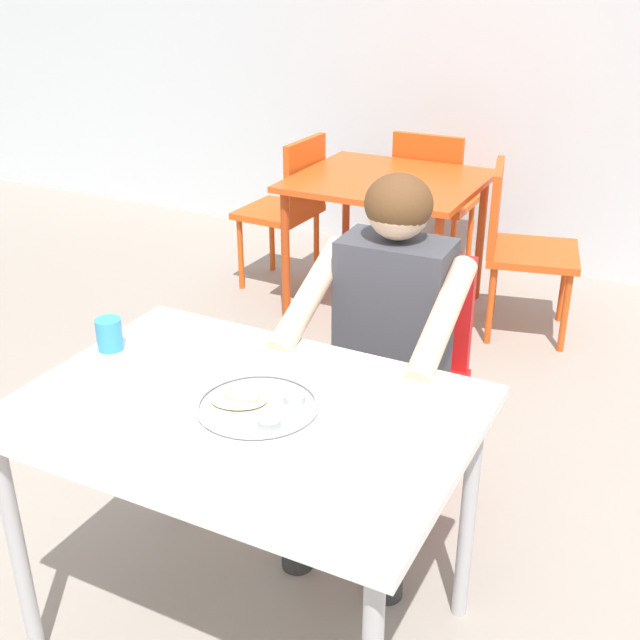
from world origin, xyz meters
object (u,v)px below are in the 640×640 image
at_px(table_foreground, 245,433).
at_px(chair_foreground, 405,363).
at_px(thali_tray, 257,405).
at_px(chair_red_left, 290,202).
at_px(diner_foreground, 383,334).
at_px(drinking_cup, 109,333).
at_px(chair_red_right, 517,239).
at_px(table_background_red, 388,194).
at_px(chair_red_far, 432,194).

distance_m(table_foreground, chair_foreground, 0.86).
relative_size(thali_tray, chair_red_left, 0.36).
bearing_deg(diner_foreground, thali_tray, -98.11).
xyz_separation_m(thali_tray, drinking_cup, (-0.54, 0.09, 0.04)).
height_order(diner_foreground, chair_red_right, diner_foreground).
distance_m(diner_foreground, table_background_red, 1.79).
xyz_separation_m(diner_foreground, chair_red_far, (-0.63, 2.23, -0.22)).
bearing_deg(chair_red_far, thali_tray, -79.15).
bearing_deg(table_background_red, diner_foreground, -68.04).
distance_m(drinking_cup, table_background_red, 2.17).
relative_size(thali_tray, table_background_red, 0.33).
bearing_deg(chair_red_right, diner_foreground, -90.10).
bearing_deg(table_background_red, chair_foreground, -65.18).
xyz_separation_m(diner_foreground, chair_red_right, (0.00, 1.69, -0.23)).
height_order(table_foreground, chair_red_left, chair_red_left).
height_order(diner_foreground, chair_red_left, diner_foreground).
distance_m(thali_tray, chair_foreground, 0.87).
xyz_separation_m(chair_red_right, chair_red_far, (-0.63, 0.54, 0.00)).
distance_m(chair_foreground, chair_red_far, 2.09).
bearing_deg(chair_foreground, chair_red_far, 107.22).
bearing_deg(thali_tray, drinking_cup, 170.55).
xyz_separation_m(table_foreground, diner_foreground, (0.12, 0.60, 0.04)).
bearing_deg(table_foreground, chair_red_far, 100.13).
bearing_deg(chair_foreground, thali_tray, -95.43).
height_order(chair_red_left, chair_red_far, chair_red_left).
bearing_deg(diner_foreground, chair_red_left, 126.69).
distance_m(chair_red_left, chair_red_far, 0.83).
distance_m(table_background_red, chair_red_left, 0.61).
distance_m(drinking_cup, chair_red_right, 2.31).
bearing_deg(table_foreground, table_background_red, 103.61).
height_order(drinking_cup, chair_red_right, same).
relative_size(diner_foreground, chair_red_far, 1.39).
relative_size(chair_foreground, chair_red_left, 1.02).
bearing_deg(chair_red_right, table_foreground, -93.09).
xyz_separation_m(thali_tray, chair_red_far, (-0.54, 2.83, -0.27)).
relative_size(diner_foreground, chair_red_right, 1.41).
relative_size(table_background_red, chair_red_right, 1.09).
bearing_deg(chair_red_left, chair_foreground, -49.45).
xyz_separation_m(drinking_cup, chair_red_far, (-0.01, 2.74, -0.31)).
relative_size(thali_tray, diner_foreground, 0.26).
height_order(chair_red_right, chair_red_far, chair_red_far).
bearing_deg(chair_red_right, chair_red_left, 179.77).
relative_size(table_foreground, thali_tray, 3.64).
relative_size(diner_foreground, table_background_red, 1.29).
relative_size(drinking_cup, diner_foreground, 0.08).
height_order(thali_tray, table_background_red, thali_tray).
relative_size(drinking_cup, chair_red_far, 0.11).
height_order(chair_foreground, chair_red_left, chair_foreground).
bearing_deg(chair_red_left, chair_red_far, 39.72).
xyz_separation_m(table_background_red, chair_red_left, (-0.60, 0.04, -0.14)).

